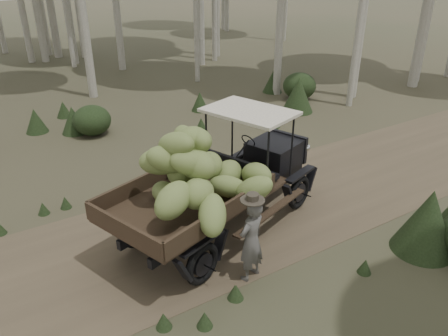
{
  "coord_description": "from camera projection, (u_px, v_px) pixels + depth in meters",
  "views": [
    {
      "loc": [
        -2.29,
        -7.03,
        5.42
      ],
      "look_at": [
        2.05,
        -0.14,
        1.42
      ],
      "focal_mm": 35.0,
      "sensor_mm": 36.0,
      "label": 1
    }
  ],
  "objects": [
    {
      "name": "ground",
      "position": [
        135.0,
        252.0,
        8.82
      ],
      "size": [
        120.0,
        120.0,
        0.0
      ],
      "primitive_type": "plane",
      "color": "#473D2B",
      "rests_on": "ground"
    },
    {
      "name": "farmer",
      "position": [
        251.0,
        240.0,
        7.78
      ],
      "size": [
        0.68,
        0.55,
        1.77
      ],
      "rotation": [
        0.0,
        0.0,
        3.44
      ],
      "color": "#504D4A",
      "rests_on": "ground"
    },
    {
      "name": "undergrowth",
      "position": [
        224.0,
        207.0,
        9.36
      ],
      "size": [
        24.26,
        19.17,
        1.39
      ],
      "color": "#233319",
      "rests_on": "ground"
    },
    {
      "name": "banana_truck",
      "position": [
        210.0,
        172.0,
        8.57
      ],
      "size": [
        5.6,
        3.59,
        2.72
      ],
      "rotation": [
        0.0,
        0.0,
        0.32
      ],
      "color": "black",
      "rests_on": "ground"
    },
    {
      "name": "dirt_track",
      "position": [
        135.0,
        252.0,
        8.82
      ],
      "size": [
        70.0,
        4.0,
        0.01
      ],
      "primitive_type": "cube",
      "color": "brown",
      "rests_on": "ground"
    }
  ]
}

